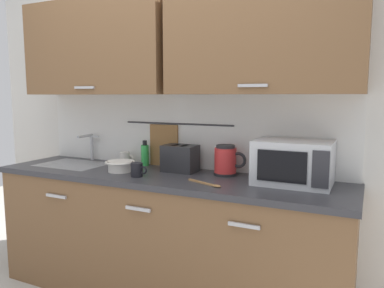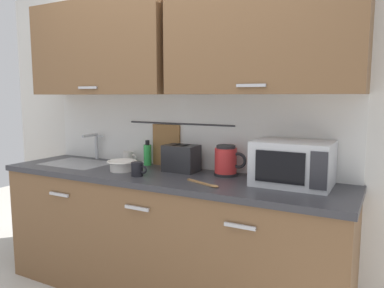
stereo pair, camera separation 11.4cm
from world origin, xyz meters
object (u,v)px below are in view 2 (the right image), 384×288
object	(u,v)px
mug_near_sink	(128,157)
toaster	(181,158)
microwave	(293,163)
electric_kettle	(226,161)
mug_by_kettle	(137,169)
dish_soap_bottle	(148,154)
wooden_spoon	(206,184)
mixing_bowl	(122,165)

from	to	relation	value
mug_near_sink	toaster	distance (m)	0.54
microwave	toaster	distance (m)	0.80
microwave	toaster	world-z (taller)	microwave
microwave	mug_near_sink	world-z (taller)	microwave
electric_kettle	mug_by_kettle	xyz separation A→B (m)	(-0.52, -0.31, -0.05)
microwave	toaster	bearing A→B (deg)	177.62
microwave	dish_soap_bottle	size ratio (longest dim) A/B	2.35
mug_near_sink	wooden_spoon	size ratio (longest dim) A/B	0.45
toaster	microwave	bearing A→B (deg)	-2.38
dish_soap_bottle	wooden_spoon	size ratio (longest dim) A/B	0.74
electric_kettle	mixing_bowl	bearing A→B (deg)	-163.43
dish_soap_bottle	wooden_spoon	bearing A→B (deg)	-28.15
toaster	mug_near_sink	bearing A→B (deg)	172.10
wooden_spoon	mug_by_kettle	bearing A→B (deg)	179.36
electric_kettle	dish_soap_bottle	world-z (taller)	electric_kettle
microwave	toaster	xyz separation A→B (m)	(-0.80, 0.03, -0.04)
mug_near_sink	mixing_bowl	xyz separation A→B (m)	(0.15, -0.27, -0.00)
electric_kettle	wooden_spoon	distance (m)	0.33
mug_by_kettle	wooden_spoon	distance (m)	0.52
mixing_bowl	toaster	bearing A→B (deg)	26.58
electric_kettle	mug_by_kettle	distance (m)	0.60
dish_soap_bottle	toaster	xyz separation A→B (m)	(0.35, -0.08, 0.01)
dish_soap_bottle	wooden_spoon	xyz separation A→B (m)	(0.69, -0.37, -0.08)
dish_soap_bottle	wooden_spoon	world-z (taller)	dish_soap_bottle
electric_kettle	mug_by_kettle	bearing A→B (deg)	-149.47
microwave	mug_near_sink	size ratio (longest dim) A/B	3.83
mug_near_sink	mixing_bowl	size ratio (longest dim) A/B	0.56
mug_near_sink	toaster	size ratio (longest dim) A/B	0.47
electric_kettle	dish_soap_bottle	xyz separation A→B (m)	(-0.69, 0.06, -0.01)
mug_near_sink	mug_by_kettle	size ratio (longest dim) A/B	1.00
microwave	mug_near_sink	xyz separation A→B (m)	(-1.34, 0.11, -0.09)
mug_by_kettle	dish_soap_bottle	bearing A→B (deg)	115.45
wooden_spoon	electric_kettle	bearing A→B (deg)	90.36
wooden_spoon	dish_soap_bottle	bearing A→B (deg)	151.85
electric_kettle	toaster	distance (m)	0.34
mixing_bowl	wooden_spoon	world-z (taller)	mixing_bowl
electric_kettle	dish_soap_bottle	bearing A→B (deg)	175.05
microwave	mixing_bowl	xyz separation A→B (m)	(-1.19, -0.16, -0.09)
mixing_bowl	toaster	xyz separation A→B (m)	(0.38, 0.19, 0.05)
electric_kettle	wooden_spoon	size ratio (longest dim) A/B	0.85
toaster	wooden_spoon	size ratio (longest dim) A/B	0.96
electric_kettle	dish_soap_bottle	size ratio (longest dim) A/B	1.16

